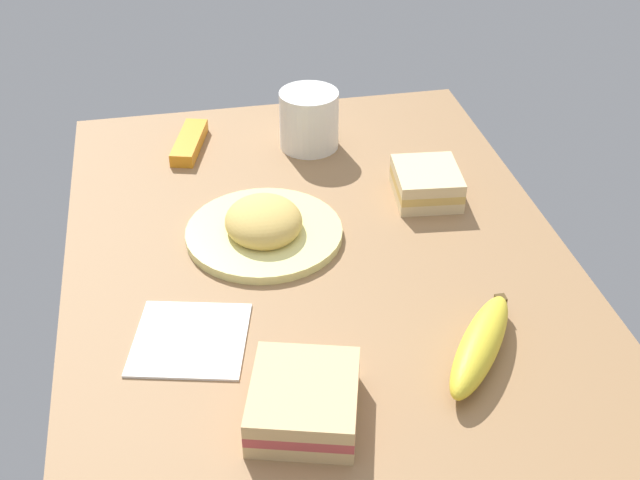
# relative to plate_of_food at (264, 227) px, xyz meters

# --- Properties ---
(tabletop) EXTENTS (0.90, 0.64, 0.02)m
(tabletop) POSITION_rel_plate_of_food_xyz_m (-0.06, -0.06, -0.03)
(tabletop) COLOR #936D47
(tabletop) RESTS_ON ground
(plate_of_food) EXTENTS (0.21, 0.21, 0.05)m
(plate_of_food) POSITION_rel_plate_of_food_xyz_m (0.00, 0.00, 0.00)
(plate_of_food) COLOR #EAE58C
(plate_of_food) RESTS_ON tabletop
(coffee_mug_black) EXTENTS (0.12, 0.09, 0.09)m
(coffee_mug_black) POSITION_rel_plate_of_food_xyz_m (0.23, -0.10, 0.03)
(coffee_mug_black) COLOR white
(coffee_mug_black) RESTS_ON tabletop
(sandwich_main) EXTENTS (0.14, 0.13, 0.04)m
(sandwich_main) POSITION_rel_plate_of_food_xyz_m (-0.32, 0.00, 0.01)
(sandwich_main) COLOR #DBB77A
(sandwich_main) RESTS_ON tabletop
(sandwich_side) EXTENTS (0.11, 0.10, 0.04)m
(sandwich_side) POSITION_rel_plate_of_food_xyz_m (0.05, -0.24, 0.01)
(sandwich_side) COLOR beige
(sandwich_side) RESTS_ON tabletop
(banana) EXTENTS (0.16, 0.14, 0.04)m
(banana) POSITION_rel_plate_of_food_xyz_m (-0.27, -0.20, 0.00)
(banana) COLOR yellow
(banana) RESTS_ON tabletop
(snack_bar) EXTENTS (0.13, 0.07, 0.02)m
(snack_bar) POSITION_rel_plate_of_food_xyz_m (0.26, 0.08, -0.01)
(snack_bar) COLOR orange
(snack_bar) RESTS_ON tabletop
(paper_napkin) EXTENTS (0.15, 0.15, 0.00)m
(paper_napkin) POSITION_rel_plate_of_food_xyz_m (-0.18, 0.11, -0.01)
(paper_napkin) COLOR white
(paper_napkin) RESTS_ON tabletop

